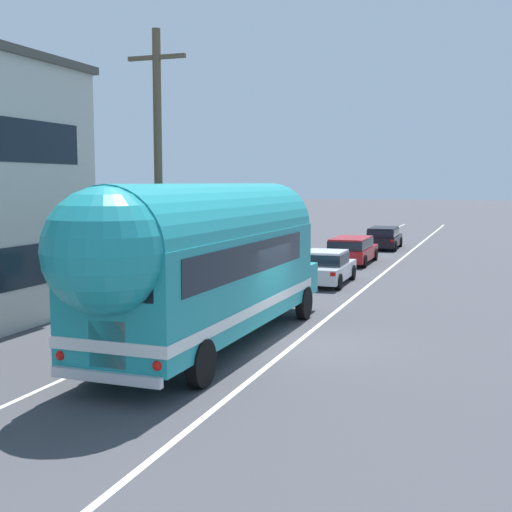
# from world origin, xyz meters

# --- Properties ---
(ground_plane) EXTENTS (300.00, 300.00, 0.00)m
(ground_plane) POSITION_xyz_m (0.00, 0.00, 0.00)
(ground_plane) COLOR #424247
(lane_markings) EXTENTS (3.90, 80.00, 0.01)m
(lane_markings) POSITION_xyz_m (-1.74, 12.00, 0.00)
(lane_markings) COLOR silver
(lane_markings) RESTS_ON ground
(utility_pole) EXTENTS (1.80, 0.24, 8.50)m
(utility_pole) POSITION_xyz_m (-4.53, 1.08, 4.42)
(utility_pole) COLOR brown
(utility_pole) RESTS_ON ground
(painted_bus) EXTENTS (2.74, 11.93, 4.12)m
(painted_bus) POSITION_xyz_m (-1.90, -1.62, 2.30)
(painted_bus) COLOR teal
(painted_bus) RESTS_ON ground
(car_lead) EXTENTS (1.93, 4.36, 1.37)m
(car_lead) POSITION_xyz_m (-1.75, 10.29, 0.73)
(car_lead) COLOR silver
(car_lead) RESTS_ON ground
(car_second) EXTENTS (2.04, 4.82, 1.37)m
(car_second) POSITION_xyz_m (-2.12, 17.48, 0.79)
(car_second) COLOR #A5191E
(car_second) RESTS_ON ground
(car_third) EXTENTS (1.99, 4.66, 1.37)m
(car_third) POSITION_xyz_m (-1.79, 25.83, 0.79)
(car_third) COLOR black
(car_third) RESTS_ON ground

